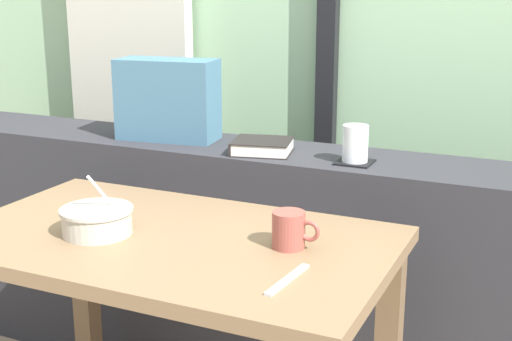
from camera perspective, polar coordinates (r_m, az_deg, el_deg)
dark_console_ledge at (r=2.29m, az=0.88°, el=-7.92°), size 2.80×0.31×0.79m
breakfast_table at (r=1.74m, az=-6.85°, el=-8.99°), size 1.06×0.62×0.70m
coaster_square at (r=2.02m, az=7.99°, el=0.67°), size 0.10×0.10×0.00m
juice_glass at (r=2.00m, az=8.04°, el=2.03°), size 0.07×0.07×0.10m
closed_book at (r=2.12m, az=0.48°, el=1.98°), size 0.20×0.19×0.04m
throw_pillow at (r=2.30m, az=-7.16°, el=5.73°), size 0.34×0.18×0.26m
soup_bowl at (r=1.73m, az=-12.75°, el=-3.99°), size 0.17×0.17×0.15m
fork_utensil at (r=1.44m, az=2.57°, el=-8.81°), size 0.03×0.17×0.01m
ceramic_mug at (r=1.60m, az=2.74°, el=-4.82°), size 0.11×0.08×0.08m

